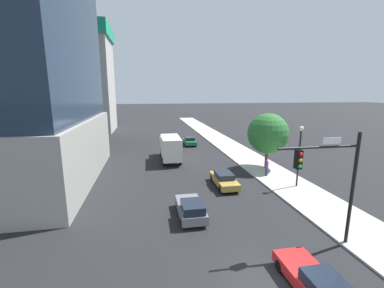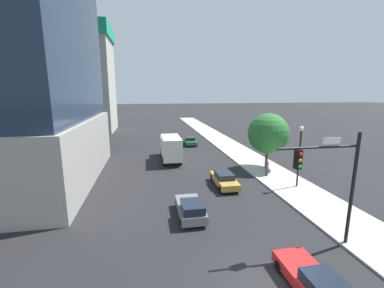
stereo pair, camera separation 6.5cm
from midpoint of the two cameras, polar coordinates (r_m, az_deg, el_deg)
name	(u,v)px [view 2 (the right image)]	position (r m, az deg, el deg)	size (l,w,h in m)	color
ground_plane	(266,288)	(14.28, 16.42, -28.65)	(400.00, 400.00, 0.00)	black
sidewalk	(256,164)	(33.88, 14.35, -4.28)	(4.84, 120.00, 0.15)	#B2AFA8
construction_building	(82,74)	(65.16, -23.52, 14.31)	(14.08, 13.38, 30.52)	#B2AFA8
traffic_light_pole	(331,173)	(16.41, 28.96, -5.66)	(5.00, 0.48, 6.80)	black
street_lamp	(300,148)	(26.00, 23.19, -0.74)	(0.44, 0.44, 5.88)	black
street_tree	(268,134)	(31.22, 16.81, 2.26)	(4.78, 4.78, 6.58)	brown
car_red	(314,281)	(14.28, 25.87, -26.03)	(1.78, 4.11, 1.37)	red
car_green	(190,141)	(44.50, -0.40, 0.66)	(1.86, 4.24, 1.39)	#1E6638
car_gray	(191,209)	(19.22, -0.19, -14.32)	(1.82, 4.15, 1.48)	slate
car_gold	(224,179)	(25.35, 7.32, -7.88)	(1.80, 4.66, 1.40)	#AD8938
box_truck	(170,147)	(34.17, -4.82, -0.65)	(2.37, 7.77, 3.43)	silver
pedestrian_purple_shirt	(267,168)	(28.90, 16.58, -5.10)	(0.34, 0.34, 1.79)	#38334C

